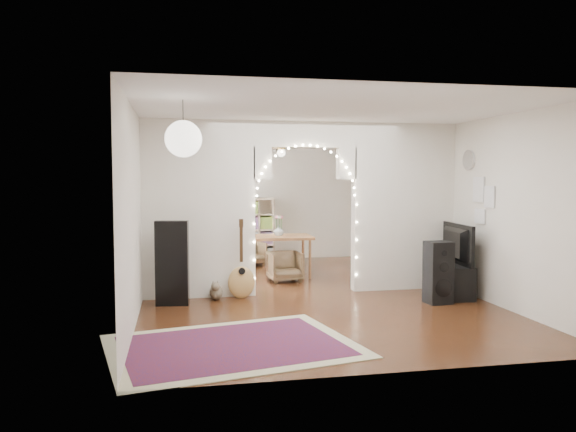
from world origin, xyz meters
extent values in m
plane|color=black|center=(0.00, 0.00, 0.00)|extent=(7.50, 7.50, 0.00)
cube|color=white|center=(0.00, 0.00, 2.70)|extent=(5.00, 7.50, 0.02)
cube|color=silver|center=(0.00, 3.75, 1.35)|extent=(5.00, 0.02, 2.70)
cube|color=silver|center=(0.00, -3.75, 1.35)|extent=(5.00, 0.02, 2.70)
cube|color=silver|center=(-2.50, 0.00, 1.35)|extent=(0.02, 7.50, 2.70)
cube|color=silver|center=(2.50, 0.00, 1.35)|extent=(0.02, 7.50, 2.70)
cube|color=silver|center=(-1.65, 0.00, 1.35)|extent=(1.70, 0.20, 2.70)
cube|color=silver|center=(1.65, 0.00, 1.35)|extent=(1.70, 0.20, 2.70)
cube|color=silver|center=(0.00, 0.00, 2.50)|extent=(1.60, 0.20, 0.40)
cube|color=white|center=(-2.47, 1.80, 1.50)|extent=(0.04, 1.20, 1.40)
cylinder|color=white|center=(2.48, -0.60, 2.10)|extent=(0.03, 0.31, 0.31)
sphere|color=white|center=(-1.90, -2.40, 2.25)|extent=(0.40, 0.40, 0.40)
cube|color=maroon|center=(-1.41, -2.64, 0.01)|extent=(2.93, 2.42, 0.02)
cube|color=black|center=(-2.06, -0.51, 0.61)|extent=(0.48, 0.22, 1.22)
ellipsoid|color=tan|center=(-1.04, -0.25, 0.43)|extent=(0.41, 0.15, 0.49)
cube|color=black|center=(-1.04, -0.25, 0.84)|extent=(0.05, 0.03, 0.56)
cube|color=black|center=(-1.04, -0.25, 1.15)|extent=(0.06, 0.03, 0.12)
ellipsoid|color=brown|center=(-1.42, -0.25, 0.11)|extent=(0.25, 0.34, 0.22)
sphere|color=brown|center=(-1.44, -0.38, 0.22)|extent=(0.15, 0.15, 0.13)
cone|color=brown|center=(-1.47, -0.38, 0.29)|extent=(0.04, 0.04, 0.05)
cone|color=brown|center=(-1.40, -0.38, 0.29)|extent=(0.04, 0.04, 0.05)
cylinder|color=brown|center=(-1.39, -0.08, 0.04)|extent=(0.07, 0.21, 0.07)
cube|color=black|center=(1.74, -1.13, 0.45)|extent=(0.37, 0.33, 0.90)
cylinder|color=black|center=(1.75, -1.28, 0.25)|extent=(0.26, 0.04, 0.26)
cylinder|color=black|center=(1.75, -1.28, 0.55)|extent=(0.14, 0.03, 0.14)
cylinder|color=black|center=(1.75, -1.28, 0.75)|extent=(0.08, 0.03, 0.08)
cube|color=black|center=(2.16, -0.68, 0.25)|extent=(0.49, 1.03, 0.50)
imported|color=black|center=(2.16, -0.68, 0.81)|extent=(0.23, 1.08, 0.62)
cube|color=#C8B091|center=(-0.57, 3.50, 0.69)|extent=(1.36, 0.47, 1.38)
cube|color=brown|center=(-0.14, 1.49, 0.73)|extent=(1.22, 0.83, 0.05)
cylinder|color=brown|center=(-0.67, 1.19, 0.35)|extent=(0.05, 0.05, 0.70)
cylinder|color=brown|center=(0.37, 1.16, 0.35)|extent=(0.05, 0.05, 0.70)
cylinder|color=brown|center=(-0.66, 1.83, 0.35)|extent=(0.05, 0.05, 0.70)
cylinder|color=brown|center=(0.38, 1.80, 0.35)|extent=(0.05, 0.05, 0.70)
imported|color=silver|center=(-0.14, 1.49, 0.85)|extent=(0.19, 0.19, 0.19)
imported|color=brown|center=(-0.47, 2.96, 0.24)|extent=(0.66, 0.67, 0.48)
imported|color=brown|center=(-0.12, 1.01, 0.26)|extent=(0.60, 0.61, 0.52)
camera|label=1|loc=(-1.98, -8.61, 1.84)|focal=35.00mm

